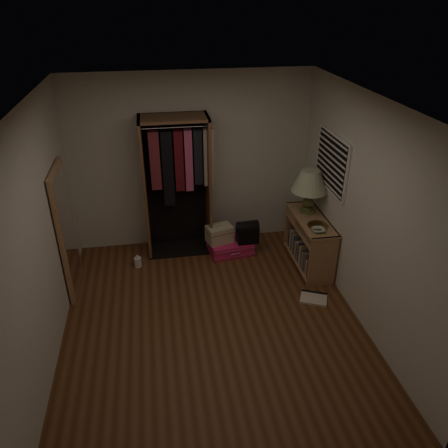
{
  "coord_description": "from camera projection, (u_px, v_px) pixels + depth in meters",
  "views": [
    {
      "loc": [
        -0.55,
        -4.05,
        3.54
      ],
      "look_at": [
        0.3,
        0.95,
        0.8
      ],
      "focal_mm": 35.0,
      "sensor_mm": 36.0,
      "label": 1
    }
  ],
  "objects": [
    {
      "name": "open_wardrobe",
      "position": [
        178.0,
        174.0,
        6.2
      ],
      "size": [
        1.01,
        0.5,
        2.05
      ],
      "color": "brown",
      "rests_on": "ground"
    },
    {
      "name": "console_bookshelf",
      "position": [
        308.0,
        239.0,
        6.22
      ],
      "size": [
        0.42,
        1.12,
        0.75
      ],
      "color": "#9A704A",
      "rests_on": "ground"
    },
    {
      "name": "brass_tray",
      "position": [
        318.0,
        226.0,
        5.81
      ],
      "size": [
        0.29,
        0.29,
        0.02
      ],
      "rotation": [
        0.0,
        0.0,
        0.03
      ],
      "color": "#A77540",
      "rests_on": "console_bookshelf"
    },
    {
      "name": "floor_mirror",
      "position": [
        67.0,
        231.0,
        5.49
      ],
      "size": [
        0.06,
        0.8,
        1.7
      ],
      "color": "#AC7B53",
      "rests_on": "ground"
    },
    {
      "name": "room_walls",
      "position": [
        217.0,
        208.0,
        4.61
      ],
      "size": [
        3.52,
        4.02,
        2.6
      ],
      "color": "beige",
      "rests_on": "ground"
    },
    {
      "name": "ground",
      "position": [
        213.0,
        321.0,
        5.28
      ],
      "size": [
        4.0,
        4.0,
        0.0
      ],
      "primitive_type": "plane",
      "color": "#532E17",
      "rests_on": "ground"
    },
    {
      "name": "floor_book",
      "position": [
        314.0,
        297.0,
        5.66
      ],
      "size": [
        0.42,
        0.38,
        0.03
      ],
      "rotation": [
        0.0,
        0.0,
        -0.42
      ],
      "color": "beige",
      "rests_on": "ground"
    },
    {
      "name": "table_lamp",
      "position": [
        310.0,
        182.0,
        5.97
      ],
      "size": [
        0.51,
        0.51,
        0.63
      ],
      "rotation": [
        0.0,
        0.0,
        0.02
      ],
      "color": "#4E5429",
      "rests_on": "console_bookshelf"
    },
    {
      "name": "white_jug",
      "position": [
        138.0,
        262.0,
        6.28
      ],
      "size": [
        0.12,
        0.12,
        0.18
      ],
      "rotation": [
        0.0,
        0.0,
        -0.14
      ],
      "color": "white",
      "rests_on": "ground"
    },
    {
      "name": "train_case",
      "position": [
        220.0,
        234.0,
        6.48
      ],
      "size": [
        0.43,
        0.35,
        0.27
      ],
      "rotation": [
        0.0,
        0.0,
        0.26
      ],
      "color": "#BBB08F",
      "rests_on": "pink_suitcase"
    },
    {
      "name": "ceramic_bowl",
      "position": [
        318.0,
        230.0,
        5.67
      ],
      "size": [
        0.18,
        0.18,
        0.04
      ],
      "primitive_type": "imported",
      "rotation": [
        0.0,
        0.0,
        0.04
      ],
      "color": "#9BBBA2",
      "rests_on": "console_bookshelf"
    },
    {
      "name": "black_bag",
      "position": [
        247.0,
        231.0,
        6.46
      ],
      "size": [
        0.32,
        0.21,
        0.34
      ],
      "rotation": [
        0.0,
        0.0,
        0.03
      ],
      "color": "black",
      "rests_on": "pink_suitcase"
    },
    {
      "name": "pink_suitcase",
      "position": [
        230.0,
        246.0,
        6.61
      ],
      "size": [
        0.71,
        0.56,
        0.2
      ],
      "rotation": [
        0.0,
        0.0,
        0.15
      ],
      "color": "#DA1A5B",
      "rests_on": "ground"
    }
  ]
}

